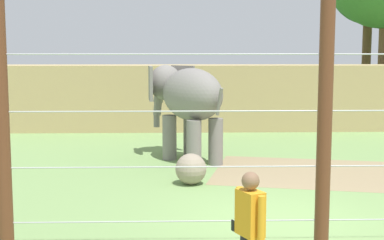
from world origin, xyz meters
The scene contains 7 objects.
ground_plane centered at (0.00, 0.00, 0.00)m, with size 120.00×120.00×0.00m, color #759956.
dirt_patch centered at (2.55, 3.75, 0.00)m, with size 6.85×3.61×0.01m, color #937F5B.
embankment_wall centered at (0.00, 11.85, 1.26)m, with size 36.00×1.80×2.52m, color tan.
elephant centered at (-1.56, 5.67, 1.77)m, with size 2.56×3.26×2.67m.
enrichment_ball centered at (-1.52, 2.81, 0.36)m, with size 0.73×0.73×0.73m, color gray.
cable_fence centered at (0.06, -2.32, 2.02)m, with size 9.51×0.21×4.01m.
zookeeper centered at (-0.97, -3.41, 0.93)m, with size 0.38×0.55×1.67m.
Camera 1 is at (-1.87, -10.04, 3.14)m, focal length 52.73 mm.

